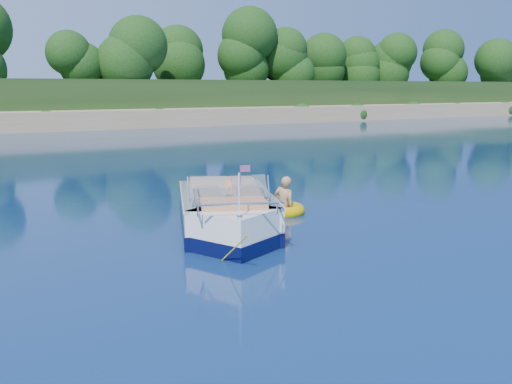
% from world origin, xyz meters
% --- Properties ---
extents(ground, '(160.00, 160.00, 0.00)m').
position_xyz_m(ground, '(0.00, 0.00, 0.00)').
color(ground, '#08173E').
rests_on(ground, ground).
extents(shoreline, '(170.00, 59.00, 6.00)m').
position_xyz_m(shoreline, '(0.00, 63.77, 0.98)').
color(shoreline, '#937955').
rests_on(shoreline, ground).
extents(treeline, '(150.00, 7.12, 8.19)m').
position_xyz_m(treeline, '(0.04, 41.01, 5.55)').
color(treeline, black).
rests_on(treeline, ground).
extents(motorboat, '(3.38, 5.61, 1.96)m').
position_xyz_m(motorboat, '(-1.92, 0.79, 0.38)').
color(motorboat, white).
rests_on(motorboat, ground).
extents(tow_tube, '(1.58, 1.58, 0.32)m').
position_xyz_m(tow_tube, '(0.29, 1.92, 0.08)').
color(tow_tube, '#E6B000').
rests_on(tow_tube, ground).
extents(boy, '(0.77, 0.95, 1.71)m').
position_xyz_m(boy, '(0.31, 1.95, 0.00)').
color(boy, tan).
rests_on(boy, ground).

